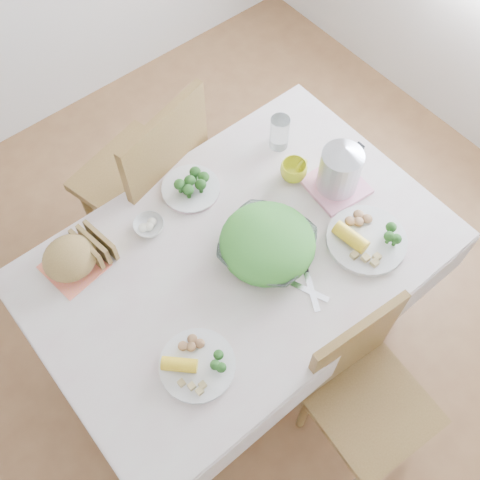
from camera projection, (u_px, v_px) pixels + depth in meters
floor at (239, 331)px, 2.70m from camera, size 3.60×3.60×0.00m
dining_table at (239, 299)px, 2.37m from camera, size 1.40×0.90×0.75m
tablecloth at (239, 256)px, 2.05m from camera, size 1.50×1.00×0.01m
chair_near at (374, 407)px, 2.06m from camera, size 0.44×0.44×0.90m
chair_far at (141, 184)px, 2.57m from camera, size 0.57×0.57×1.05m
salad_bowl at (267, 246)px, 2.01m from camera, size 0.43×0.43×0.08m
dinner_plate_left at (197, 365)px, 1.82m from camera, size 0.33×0.33×0.02m
dinner_plate_right at (366, 241)px, 2.06m from camera, size 0.36×0.36×0.02m
broccoli_plate at (191, 189)px, 2.18m from camera, size 0.23×0.23×0.02m
napkin at (74, 266)px, 2.02m from camera, size 0.22×0.22×0.00m
bread_loaf at (70, 259)px, 1.97m from camera, size 0.21×0.20×0.12m
fruit_bowl at (149, 226)px, 2.08m from camera, size 0.14×0.14×0.04m
yellow_mug at (294, 171)px, 2.18m from camera, size 0.11×0.11×0.08m
glass_tumbler at (279, 134)px, 2.25m from camera, size 0.09×0.09×0.15m
pink_tray at (336, 186)px, 2.19m from camera, size 0.23×0.23×0.02m
electric_kettle at (340, 168)px, 2.09m from camera, size 0.17×0.17×0.22m
fork_left at (304, 289)px, 1.97m from camera, size 0.09×0.18×0.00m
fork_right at (311, 288)px, 1.97m from camera, size 0.10×0.17×0.00m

